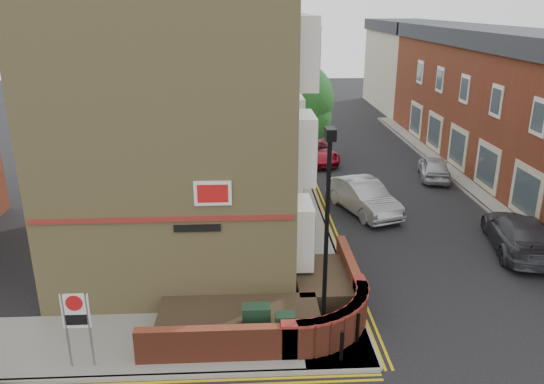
{
  "coord_description": "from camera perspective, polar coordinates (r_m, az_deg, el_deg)",
  "views": [
    {
      "loc": [
        -0.53,
        -11.66,
        9.31
      ],
      "look_at": [
        0.29,
        4.0,
        3.76
      ],
      "focal_mm": 35.0,
      "sensor_mm": 36.0,
      "label": 1
    }
  ],
  "objects": [
    {
      "name": "far_terrace",
      "position": [
        32.78,
        24.63,
        8.5
      ],
      "size": [
        5.4,
        30.4,
        8.0
      ],
      "color": "brown",
      "rests_on": "ground"
    },
    {
      "name": "tree_mid",
      "position": [
        34.05,
        1.33,
        12.56
      ],
      "size": [
        4.03,
        4.03,
        7.42
      ],
      "color": "#382B1E",
      "rests_on": "pavement_main"
    },
    {
      "name": "tree_near",
      "position": [
        26.23,
        2.63,
        9.36
      ],
      "size": [
        3.64,
        3.65,
        6.7
      ],
      "color": "#382B1E",
      "rests_on": "pavement_main"
    },
    {
      "name": "ground",
      "position": [
        14.93,
        -0.32,
        -19.09
      ],
      "size": [
        120.0,
        120.0,
        0.0
      ],
      "primitive_type": "plane",
      "color": "black",
      "rests_on": "ground"
    },
    {
      "name": "silver_car_near",
      "position": [
        25.34,
        9.8,
        -0.49
      ],
      "size": [
        3.04,
        4.94,
        1.54
      ],
      "primitive_type": "imported",
      "rotation": [
        0.0,
        0.0,
        0.33
      ],
      "color": "gray",
      "rests_on": "ground"
    },
    {
      "name": "pavement_main",
      "position": [
        29.27,
        2.12,
        1.07
      ],
      "size": [
        2.0,
        32.0,
        0.12
      ],
      "primitive_type": "cube",
      "color": "gray",
      "rests_on": "ground"
    },
    {
      "name": "corner_building",
      "position": [
        20.03,
        -9.75,
        10.37
      ],
      "size": [
        8.95,
        10.4,
        13.6
      ],
      "color": "tan",
      "rests_on": "ground"
    },
    {
      "name": "garden_wall",
      "position": [
        16.95,
        -0.73,
        -13.82
      ],
      "size": [
        6.8,
        6.0,
        1.2
      ],
      "primitive_type": null,
      "color": "brown",
      "rests_on": "ground"
    },
    {
      "name": "yellow_lines_main",
      "position": [
        29.42,
        4.55,
        1.0
      ],
      "size": [
        0.28,
        32.0,
        0.01
      ],
      "primitive_type": "cube",
      "color": "gold",
      "rests_on": "ground"
    },
    {
      "name": "grey_car_far",
      "position": [
        23.28,
        25.05,
        -4.06
      ],
      "size": [
        3.07,
        5.38,
        1.47
      ],
      "primitive_type": "imported",
      "rotation": [
        0.0,
        0.0,
        2.93
      ],
      "color": "#333439",
      "rests_on": "ground"
    },
    {
      "name": "utility_cabinet_large",
      "position": [
        15.55,
        -1.7,
        -14.05
      ],
      "size": [
        0.8,
        0.45,
        1.2
      ],
      "primitive_type": "cube",
      "color": "black",
      "rests_on": "pavement_corner"
    },
    {
      "name": "kerb_main_near",
      "position": [
        29.38,
        4.07,
        1.1
      ],
      "size": [
        0.15,
        32.0,
        0.12
      ],
      "primitive_type": "cube",
      "color": "gray",
      "rests_on": "ground"
    },
    {
      "name": "lamppost",
      "position": [
        14.33,
        5.86,
        -5.21
      ],
      "size": [
        0.25,
        0.5,
        6.3
      ],
      "color": "black",
      "rests_on": "pavement_corner"
    },
    {
      "name": "tree_far",
      "position": [
        42.01,
        0.49,
        13.5
      ],
      "size": [
        3.81,
        3.81,
        7.0
      ],
      "color": "#382B1E",
      "rests_on": "pavement_main"
    },
    {
      "name": "zone_sign",
      "position": [
        15.05,
        -20.3,
        -12.49
      ],
      "size": [
        0.72,
        0.07,
        2.2
      ],
      "color": "slate",
      "rests_on": "pavement_corner"
    },
    {
      "name": "utility_cabinet_small",
      "position": [
        15.36,
        1.42,
        -14.74
      ],
      "size": [
        0.55,
        0.4,
        1.1
      ],
      "primitive_type": "cube",
      "color": "black",
      "rests_on": "pavement_corner"
    },
    {
      "name": "red_car_main",
      "position": [
        33.31,
        4.62,
        4.38
      ],
      "size": [
        2.89,
        5.01,
        1.32
      ],
      "primitive_type": "imported",
      "rotation": [
        0.0,
        0.0,
        0.15
      ],
      "color": "maroon",
      "rests_on": "ground"
    },
    {
      "name": "kerb_side",
      "position": [
        15.18,
        -14.4,
        -18.79
      ],
      "size": [
        13.0,
        0.15,
        0.12
      ],
      "primitive_type": "cube",
      "color": "gray",
      "rests_on": "ground"
    },
    {
      "name": "bollard_near",
      "position": [
        15.11,
        7.51,
        -16.05
      ],
      "size": [
        0.11,
        0.11,
        0.9
      ],
      "primitive_type": "cylinder",
      "color": "black",
      "rests_on": "pavement_corner"
    },
    {
      "name": "pavement_far",
      "position": [
        29.61,
        24.39,
        -0.51
      ],
      "size": [
        4.0,
        40.0,
        0.12
      ],
      "primitive_type": "cube",
      "color": "gray",
      "rests_on": "ground"
    },
    {
      "name": "pavement_corner",
      "position": [
        16.36,
        -13.4,
        -15.56
      ],
      "size": [
        13.0,
        3.0,
        0.12
      ],
      "primitive_type": "cube",
      "color": "gray",
      "rests_on": "ground"
    },
    {
      "name": "silver_car_far",
      "position": [
        31.27,
        17.04,
        2.54
      ],
      "size": [
        2.32,
        4.05,
        1.3
      ],
      "primitive_type": "imported",
      "rotation": [
        0.0,
        0.0,
        2.92
      ],
      "color": "#A9A9B0",
      "rests_on": "ground"
    },
    {
      "name": "traffic_light_assembly",
      "position": [
        37.35,
        1.58,
        9.43
      ],
      "size": [
        0.2,
        0.16,
        4.2
      ],
      "color": "black",
      "rests_on": "pavement_main"
    },
    {
      "name": "kerb_main_far",
      "position": [
        28.75,
        20.84,
        -0.6
      ],
      "size": [
        0.15,
        40.0,
        0.12
      ],
      "primitive_type": "cube",
      "color": "gray",
      "rests_on": "ground"
    },
    {
      "name": "far_terrace_cream",
      "position": [
        52.15,
        14.16,
        13.14
      ],
      "size": [
        5.4,
        12.4,
        8.0
      ],
      "color": "#BAB699",
      "rests_on": "ground"
    },
    {
      "name": "bollard_far",
      "position": [
        15.86,
        9.19,
        -14.24
      ],
      "size": [
        0.11,
        0.11,
        0.9
      ],
      "primitive_type": "cylinder",
      "color": "black",
      "rests_on": "pavement_corner"
    }
  ]
}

